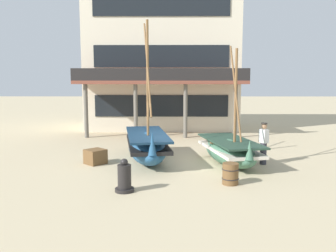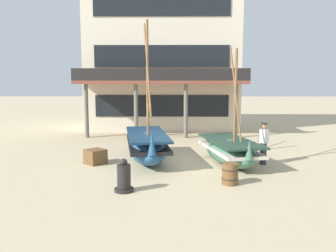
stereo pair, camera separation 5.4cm
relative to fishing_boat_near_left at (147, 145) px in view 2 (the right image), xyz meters
name	(u,v)px [view 2 (the right image)]	position (x,y,z in m)	size (l,w,h in m)	color
ground_plane	(168,163)	(0.88, -0.38, -0.66)	(120.00, 120.00, 0.00)	tan
fishing_boat_near_left	(147,145)	(0.00, 0.00, 0.00)	(2.24, 4.75, 5.74)	#23517A
fishing_boat_centre_large	(230,151)	(3.37, -0.54, -0.10)	(2.31, 4.11, 4.70)	#427056
fisherman_by_hull	(264,144)	(4.72, -0.53, 0.17)	(0.36, 0.42, 1.68)	#33333D
capstan_winch	(124,178)	(-0.41, -4.04, -0.25)	(0.59, 0.59, 1.02)	black
wooden_barrel	(230,174)	(2.93, -3.28, -0.31)	(0.56, 0.56, 0.70)	brown
cargo_crate	(95,157)	(-2.05, -0.52, -0.37)	(0.71, 0.71, 0.59)	brown
harbor_building_main	(163,59)	(0.40, 10.72, 4.20)	(10.62, 7.93, 9.74)	beige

